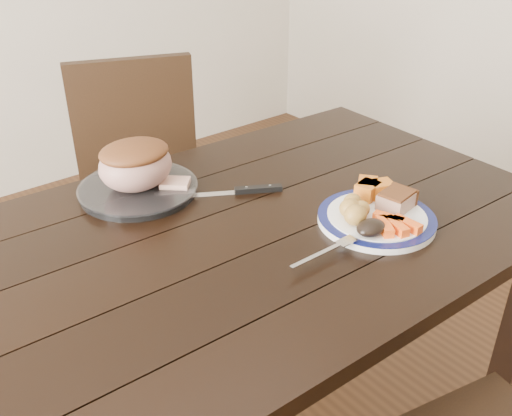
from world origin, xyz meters
TOP-DOWN VIEW (x-y plane):
  - dining_table at (-0.00, 0.00)m, footprint 1.63×0.96m
  - chair_far at (0.19, 0.73)m, footprint 0.55×0.55m
  - dinner_plate at (0.31, -0.18)m, footprint 0.27×0.27m
  - plate_rim at (0.31, -0.18)m, footprint 0.27×0.27m
  - serving_platter at (-0.05, 0.29)m, footprint 0.29×0.29m
  - pork_slice at (0.37, -0.18)m, footprint 0.09×0.08m
  - roasted_potatoes at (0.26, -0.15)m, footprint 0.09×0.09m
  - carrot_batons at (0.29, -0.24)m, footprint 0.08×0.11m
  - pumpkin_wedges at (0.37, -0.11)m, footprint 0.10×0.09m
  - dark_mushroom at (0.23, -0.22)m, footprint 0.07×0.05m
  - fork at (0.12, -0.21)m, footprint 0.18×0.03m
  - roast_joint at (-0.05, 0.29)m, footprint 0.18×0.16m
  - cut_slice at (0.03, 0.24)m, footprint 0.09×0.09m
  - carving_knife at (0.16, 0.13)m, footprint 0.29×0.18m

SIDE VIEW (x-z plane):
  - chair_far at x=0.19m, z-range 0.06..0.99m
  - dining_table at x=0.00m, z-range 0.28..1.03m
  - carving_knife at x=0.16m, z-range 0.75..0.76m
  - dinner_plate at x=0.31m, z-range 0.75..0.77m
  - serving_platter at x=-0.05m, z-range 0.75..0.77m
  - plate_rim at x=0.31m, z-range 0.76..0.78m
  - fork at x=0.12m, z-range 0.77..0.77m
  - cut_slice at x=0.03m, z-range 0.77..0.78m
  - carrot_batons at x=0.29m, z-range 0.77..0.79m
  - dark_mushroom at x=0.23m, z-range 0.77..0.80m
  - pork_slice at x=0.37m, z-range 0.77..0.81m
  - pumpkin_wedges at x=0.37m, z-range 0.77..0.81m
  - roasted_potatoes at x=0.26m, z-range 0.77..0.81m
  - roast_joint at x=-0.05m, z-range 0.77..0.89m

